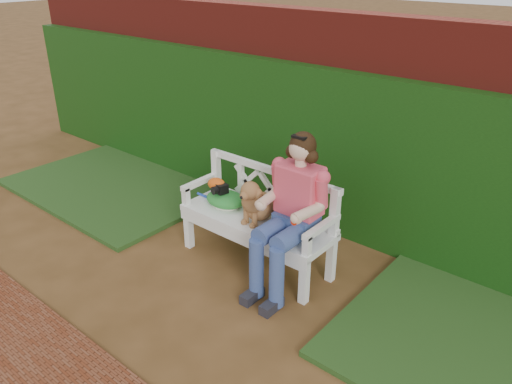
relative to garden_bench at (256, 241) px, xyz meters
The scene contains 11 objects.
ground 0.70m from the garden_bench, 95.09° to the right, with size 60.00×60.00×0.00m, color #462D14.
brick_wall 1.51m from the garden_bench, 92.69° to the left, with size 10.00×0.30×2.20m, color maroon.
ivy_hedge 1.19m from the garden_bench, 93.26° to the left, with size 10.00×0.18×1.70m, color #16440F.
grass_left 2.48m from the garden_bench, behind, with size 2.60×2.00×0.05m, color black.
garden_bench is the anchor object (origin of this frame).
seated_woman 0.64m from the garden_bench, ahead, with size 0.58×0.78×1.38m, color #EE3738, non-canonical shape.
dog 0.45m from the garden_bench, 25.50° to the right, with size 0.28×0.38×0.42m, color #A67932, non-canonical shape.
tennis_racket 0.49m from the garden_bench, behind, with size 0.55×0.23×0.03m, color white, non-canonical shape.
green_bag 0.51m from the garden_bench, behind, with size 0.41×0.31×0.14m, color green, non-canonical shape.
camera_item 0.61m from the garden_bench, behind, with size 0.13×0.10×0.09m, color black.
baseball_glove 0.66m from the garden_bench, behind, with size 0.19×0.14×0.12m, color #DA5110.
Camera 1 is at (2.65, -2.45, 2.68)m, focal length 35.00 mm.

